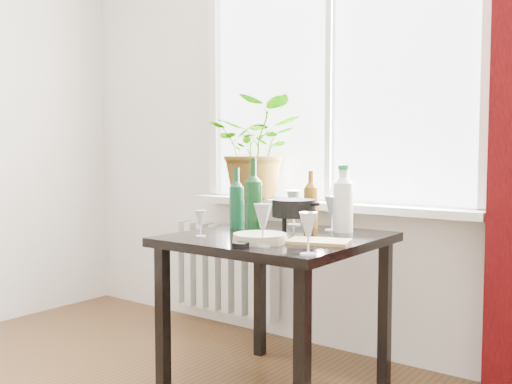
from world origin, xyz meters
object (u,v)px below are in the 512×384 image
Objects in this scene: wine_bottle_right at (253,194)px; cutting_board at (319,241)px; tv_remote at (247,243)px; wineglass_front_right at (263,225)px; wineglass_back_left at (294,207)px; wineglass_far_right at (308,233)px; table at (277,255)px; wineglass_back_center at (332,213)px; wine_bottle_left at (237,198)px; wineglass_front_left at (201,223)px; bottle_amber at (311,198)px; fondue_pot at (294,216)px; potted_plant at (258,148)px; radiator at (223,268)px; cleaning_bottle at (343,198)px; plate_stack at (260,238)px.

wine_bottle_right reaches higher than cutting_board.
tv_remote reaches higher than cutting_board.
wineglass_front_right is 0.69m from wineglass_back_left.
table is at bearing 137.31° from wineglass_far_right.
wineglass_back_center is (0.30, 0.22, -0.09)m from wine_bottle_right.
wineglass_front_left is at bearing -81.36° from wine_bottle_left.
table is 2.91× the size of bottle_amber.
bottle_amber is at bearing 120.58° from wineglass_far_right.
wine_bottle_left is 0.32m from fondue_pot.
cutting_board is (0.80, -0.65, -0.39)m from potted_plant.
table is 4.87× the size of wineglass_front_right.
wineglass_back_center is (0.00, 0.56, -0.00)m from wineglass_front_right.
wine_bottle_right is (0.68, -0.58, 0.54)m from radiator.
potted_plant is 0.61m from bottle_amber.
wineglass_front_left is (-0.21, -0.58, -0.09)m from bottle_amber.
cleaning_bottle reaches higher than wineglass_back_center.
tv_remote is (0.04, -0.41, -0.07)m from fondue_pot.
wine_bottle_right is 2.06× the size of wineglass_back_center.
bottle_amber is 0.18m from wineglass_back_center.
radiator is 1.36m from tv_remote.
wineglass_back_center is at bearing 89.87° from wineglass_front_right.
wine_bottle_left is 1.72× the size of tv_remote.
plate_stack is at bearing -48.68° from wine_bottle_right.
wineglass_front_right is 1.46× the size of wineglass_front_left.
wineglass_front_left is at bearing -129.84° from cleaning_bottle.
cleaning_bottle is 1.78× the size of wineglass_back_left.
plate_stack is at bearing -70.48° from wineglass_back_left.
wineglass_back_center is at bearing 111.31° from cutting_board.
potted_plant is 3.35× the size of wineglass_front_right.
cleaning_bottle is (0.19, 0.26, 0.25)m from table.
wineglass_far_right reaches higher than cutting_board.
potted_plant is at bearing -11.21° from radiator.
wineglass_front_left is (-0.37, 0.04, -0.03)m from wineglass_front_right.
tv_remote is at bearing -102.97° from cleaning_bottle.
radiator is 4.56× the size of tv_remote.
wineglass_back_left is (0.39, -0.22, -0.31)m from potted_plant.
bottle_amber reaches higher than tv_remote.
wineglass_front_left is at bearing 171.24° from wineglass_far_right.
cutting_board is (0.29, -0.42, -0.14)m from bottle_amber.
wineglass_front_right is 0.41m from fondue_pot.
wineglass_front_left is 0.31m from tv_remote.
wineglass_back_center is at bearing 25.84° from wine_bottle_left.
bottle_amber reaches higher than fondue_pot.
cleaning_bottle is at bearing -13.59° from wineglass_back_left.
table is at bearing 46.93° from wineglass_front_left.
cleaning_bottle is 1.85× the size of tv_remote.
bottle_amber reaches higher than wineglass_front_left.
wineglass_far_right is at bearing -35.79° from wine_bottle_right.
cleaning_bottle is at bearing 22.65° from fondue_pot.
wine_bottle_right is at bearing 176.51° from fondue_pot.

